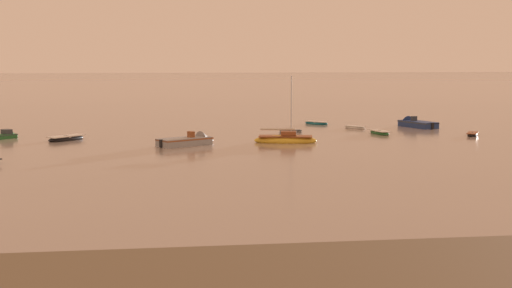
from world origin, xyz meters
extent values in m
cube|color=#23602D|center=(-50.87, 42.61, 0.17)|extent=(3.42, 3.48, 0.68)
cone|color=#23602D|center=(-49.63, 43.91, 0.17)|extent=(1.73, 1.72, 1.36)
cube|color=#33383F|center=(-50.85, 42.63, 0.42)|extent=(3.49, 3.56, 0.08)
cube|color=#33383F|center=(-50.30, 43.20, 0.77)|extent=(1.35, 1.34, 0.53)
cube|color=#384751|center=(-50.02, 43.50, 0.81)|extent=(0.88, 0.85, 0.42)
ellipsoid|color=#197084|center=(-11.69, 55.50, 0.13)|extent=(3.40, 3.45, 0.57)
cube|color=silver|center=(-11.69, 55.50, 0.37)|extent=(3.18, 3.23, 0.08)
cube|color=silver|center=(-11.69, 55.50, 0.29)|extent=(0.96, 0.94, 0.06)
ellipsoid|color=#23602D|center=(-6.92, 42.11, 0.14)|extent=(2.08, 4.07, 0.61)
cube|color=silver|center=(-6.92, 42.11, 0.40)|extent=(2.00, 3.76, 0.08)
cube|color=silver|center=(-6.92, 42.11, 0.31)|extent=(1.22, 0.48, 0.06)
ellipsoid|color=black|center=(3.37, 38.91, 0.12)|extent=(2.63, 3.42, 0.52)
cube|color=brown|center=(3.37, 38.91, 0.34)|extent=(2.48, 3.18, 0.07)
cube|color=brown|center=(3.37, 38.91, 0.26)|extent=(0.98, 0.69, 0.05)
cube|color=gray|center=(-30.54, 33.83, 0.27)|extent=(5.97, 4.90, 1.10)
cone|color=gray|center=(-28.06, 35.36, 0.27)|extent=(2.64, 2.79, 2.20)
cube|color=brown|center=(-30.49, 33.86, 0.69)|extent=(6.10, 5.01, 0.12)
cube|color=brown|center=(-29.82, 34.28, 1.13)|extent=(0.80, 0.88, 0.61)
cube|color=black|center=(-32.87, 32.39, 0.44)|extent=(0.52, 0.55, 0.78)
ellipsoid|color=gray|center=(-17.25, 44.98, 0.10)|extent=(2.94, 1.13, 0.46)
cube|color=#33383F|center=(-17.25, 44.98, 0.30)|extent=(2.71, 1.10, 0.06)
cube|color=#33383F|center=(-17.25, 44.98, 0.23)|extent=(0.23, 0.90, 0.05)
ellipsoid|color=black|center=(-43.38, 40.34, 0.17)|extent=(4.38, 4.48, 0.74)
cube|color=silver|center=(-43.38, 40.34, 0.48)|extent=(4.10, 4.18, 0.10)
cube|color=silver|center=(-43.38, 40.34, 0.37)|extent=(1.24, 1.21, 0.07)
cube|color=navy|center=(0.61, 49.41, 0.27)|extent=(4.04, 5.94, 1.08)
cone|color=navy|center=(-0.38, 52.10, 0.27)|extent=(2.62, 2.36, 2.16)
cube|color=#33383F|center=(0.59, 49.47, 0.67)|extent=(4.12, 6.07, 0.12)
cube|color=#33383F|center=(0.32, 50.20, 1.11)|extent=(0.84, 0.70, 0.60)
cube|color=black|center=(1.54, 46.90, 0.43)|extent=(0.52, 0.46, 0.77)
ellipsoid|color=gold|center=(-19.64, 35.00, 0.23)|extent=(7.02, 3.35, 1.16)
cube|color=brown|center=(-19.64, 35.00, 0.70)|extent=(5.98, 2.95, 0.12)
cube|color=brown|center=(-19.31, 34.94, 1.02)|extent=(1.82, 1.44, 0.42)
cylinder|color=#B7BABF|center=(-19.05, 34.89, 4.01)|extent=(0.12, 0.12, 6.39)
cylinder|color=beige|center=(-20.47, 35.17, 1.45)|extent=(3.68, 0.94, 0.23)
ellipsoid|color=white|center=(-8.06, 48.92, 0.11)|extent=(2.79, 3.04, 0.49)
cube|color=silver|center=(-8.06, 48.92, 0.32)|extent=(2.62, 2.84, 0.06)
cube|color=silver|center=(-8.06, 48.92, 0.24)|extent=(0.85, 0.76, 0.05)
camera|label=1|loc=(-32.85, -39.73, 9.07)|focal=49.75mm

